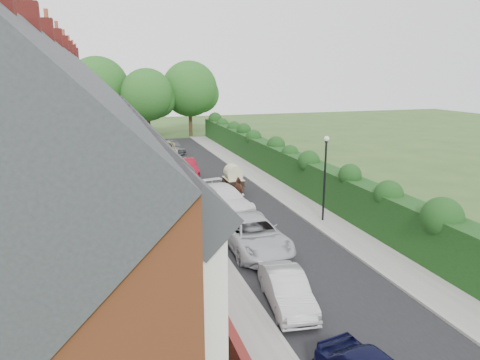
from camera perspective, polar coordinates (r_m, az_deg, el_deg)
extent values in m
plane|color=#2D4C1E|center=(21.39, 7.95, -9.91)|extent=(140.00, 140.00, 0.00)
cube|color=black|center=(30.91, -1.67, -2.14)|extent=(6.00, 58.00, 0.02)
cube|color=gray|center=(32.22, 5.36, -1.43)|extent=(2.20, 58.00, 0.12)
cube|color=gray|center=(30.12, -8.73, -2.65)|extent=(1.70, 58.00, 0.12)
cube|color=gray|center=(31.84, 3.62, -1.58)|extent=(0.18, 58.00, 0.13)
cube|color=gray|center=(30.24, -7.23, -2.52)|extent=(0.18, 58.00, 0.13)
cube|color=#103311|center=(32.66, 8.32, 0.85)|extent=(1.50, 58.00, 2.50)
cube|color=#974826|center=(28.17, -22.12, 1.99)|extent=(8.00, 40.00, 6.50)
cube|color=#282A30|center=(27.73, -22.74, 8.57)|extent=(8.00, 40.20, 8.00)
cube|color=silver|center=(11.39, -5.11, -18.06)|extent=(0.70, 2.40, 5.20)
cube|color=black|center=(12.14, -3.13, -22.61)|extent=(0.06, 1.80, 1.60)
cube|color=black|center=(10.88, -3.30, -12.42)|extent=(0.06, 1.80, 1.60)
cube|color=#282A30|center=(10.09, -6.31, -3.59)|extent=(1.70, 2.60, 1.70)
cube|color=#3F2D2D|center=(13.92, -8.29, -19.16)|extent=(0.08, 0.90, 2.10)
cube|color=silver|center=(12.32, -8.72, -6.26)|extent=(0.12, 1.20, 1.60)
cube|color=silver|center=(15.79, -9.15, -8.64)|extent=(0.70, 2.40, 5.20)
cube|color=black|center=(16.33, -7.67, -12.40)|extent=(0.06, 1.80, 1.60)
cube|color=black|center=(15.42, -7.96, -4.39)|extent=(0.06, 1.80, 1.60)
cube|color=#282A30|center=(14.88, -10.17, 2.03)|extent=(1.70, 2.60, 1.70)
cube|color=#3F2D2D|center=(18.28, -10.95, -10.75)|extent=(0.08, 0.90, 2.10)
cube|color=silver|center=(17.07, -11.40, -0.61)|extent=(0.12, 1.20, 1.60)
cube|color=silver|center=(20.46, -11.29, -3.39)|extent=(0.70, 2.40, 5.20)
cube|color=black|center=(20.89, -10.12, -6.45)|extent=(0.06, 1.80, 1.60)
cube|color=black|center=(20.18, -10.41, -0.05)|extent=(0.06, 1.80, 1.60)
cube|color=#282A30|center=(19.77, -12.14, 4.90)|extent=(1.70, 2.60, 1.70)
cube|color=#3F2D2D|center=(22.91, -12.49, -5.63)|extent=(0.08, 0.90, 2.10)
cube|color=silver|center=(21.93, -12.90, 2.56)|extent=(0.12, 1.20, 1.60)
cube|color=silver|center=(25.26, -12.61, -0.11)|extent=(0.70, 2.40, 5.20)
cube|color=black|center=(25.61, -11.64, -2.66)|extent=(0.06, 1.80, 1.60)
cube|color=black|center=(25.03, -11.91, 2.61)|extent=(0.06, 1.80, 1.60)
cube|color=#282A30|center=(24.70, -13.33, 6.62)|extent=(1.70, 2.60, 1.70)
cube|color=#3F2D2D|center=(27.66, -13.49, -2.26)|extent=(0.08, 0.90, 2.10)
cube|color=silver|center=(26.84, -13.86, 4.57)|extent=(0.12, 1.20, 1.60)
cube|color=silver|center=(30.12, -13.51, 2.11)|extent=(0.70, 2.40, 5.20)
cube|color=black|center=(30.42, -12.68, -0.05)|extent=(0.06, 1.80, 1.60)
cube|color=black|center=(29.93, -12.93, 4.41)|extent=(0.06, 1.80, 1.60)
cube|color=#282A30|center=(29.66, -14.13, 7.77)|extent=(1.70, 2.60, 1.70)
cube|color=#3F2D2D|center=(32.49, -14.19, 0.13)|extent=(0.08, 0.90, 2.10)
cube|color=silver|center=(31.77, -14.52, 5.96)|extent=(0.12, 1.20, 1.60)
cube|color=silver|center=(35.03, -14.15, 3.72)|extent=(0.70, 2.40, 5.20)
cube|color=black|center=(35.28, -13.44, 1.84)|extent=(0.06, 1.80, 1.60)
cube|color=black|center=(34.86, -13.66, 5.70)|extent=(0.06, 1.80, 1.60)
cube|color=#282A30|center=(34.63, -14.70, 8.59)|extent=(1.70, 2.60, 1.70)
cube|color=#3F2D2D|center=(37.36, -14.71, 1.89)|extent=(0.08, 0.90, 2.10)
cube|color=silver|center=(36.73, -15.01, 6.97)|extent=(0.12, 1.20, 1.60)
cube|color=silver|center=(39.95, -14.65, 4.93)|extent=(0.70, 2.40, 5.20)
cube|color=black|center=(40.17, -14.01, 3.28)|extent=(0.06, 1.80, 1.60)
cube|color=black|center=(39.81, -14.22, 6.67)|extent=(0.06, 1.80, 1.60)
cube|color=#282A30|center=(39.60, -15.14, 9.20)|extent=(1.70, 2.60, 1.70)
cube|color=#3F2D2D|center=(42.27, -15.11, 3.25)|extent=(0.08, 0.90, 2.10)
cube|color=silver|center=(41.69, -15.38, 7.75)|extent=(0.12, 1.20, 1.60)
cube|color=silver|center=(44.90, -15.03, 5.87)|extent=(0.70, 2.40, 5.20)
cube|color=black|center=(45.09, -14.46, 4.40)|extent=(0.06, 1.80, 1.60)
cube|color=black|center=(44.77, -14.65, 7.42)|extent=(0.06, 1.80, 1.60)
cube|color=#282A30|center=(44.59, -15.47, 9.67)|extent=(1.70, 2.60, 1.70)
cube|color=#3F2D2D|center=(47.19, -15.42, 4.32)|extent=(0.08, 0.90, 2.10)
cube|color=silver|center=(46.67, -15.67, 8.35)|extent=(0.12, 1.20, 1.60)
cube|color=maroon|center=(17.78, -26.59, 18.01)|extent=(0.90, 0.50, 1.60)
cube|color=maroon|center=(22.73, -24.71, 17.03)|extent=(0.90, 0.50, 1.60)
cylinder|color=brown|center=(22.84, -25.49, 19.34)|extent=(0.20, 0.20, 0.50)
cylinder|color=brown|center=(22.79, -24.44, 19.45)|extent=(0.20, 0.20, 0.50)
cube|color=maroon|center=(27.69, -23.52, 16.39)|extent=(0.90, 0.50, 1.60)
cylinder|color=brown|center=(27.78, -24.15, 18.30)|extent=(0.20, 0.20, 0.50)
cylinder|color=brown|center=(27.75, -23.28, 18.39)|extent=(0.20, 0.20, 0.50)
cube|color=maroon|center=(32.67, -22.69, 15.95)|extent=(0.90, 0.50, 1.60)
cylinder|color=brown|center=(32.75, -23.22, 17.57)|extent=(0.20, 0.20, 0.50)
cylinder|color=brown|center=(32.72, -22.49, 17.64)|extent=(0.20, 0.20, 0.50)
cube|color=maroon|center=(37.65, -22.08, 15.62)|extent=(0.90, 0.50, 1.60)
cylinder|color=brown|center=(37.72, -22.54, 17.03)|extent=(0.20, 0.20, 0.50)
cylinder|color=brown|center=(37.69, -21.91, 17.08)|extent=(0.20, 0.20, 0.50)
cube|color=maroon|center=(42.64, -21.62, 15.36)|extent=(0.90, 0.50, 1.60)
cylinder|color=brown|center=(42.70, -22.02, 16.61)|extent=(0.20, 0.20, 0.50)
cylinder|color=brown|center=(42.68, -21.46, 16.66)|extent=(0.20, 0.20, 0.50)
cube|color=maroon|center=(47.63, -21.26, 15.16)|extent=(0.90, 0.50, 1.60)
cylinder|color=brown|center=(47.68, -21.61, 16.28)|extent=(0.20, 0.20, 0.50)
cylinder|color=brown|center=(47.66, -21.11, 16.32)|extent=(0.20, 0.20, 0.50)
cube|color=maroon|center=(17.45, -4.83, -14.00)|extent=(0.30, 4.70, 0.90)
cube|color=maroon|center=(21.91, -7.79, -8.03)|extent=(0.30, 4.70, 0.90)
cube|color=maroon|center=(26.56, -9.69, -4.10)|extent=(0.30, 4.70, 0.90)
cube|color=maroon|center=(31.32, -11.00, -1.35)|extent=(0.30, 4.70, 0.90)
cube|color=maroon|center=(36.14, -11.96, 0.67)|extent=(0.30, 4.70, 0.90)
cube|color=maroon|center=(41.01, -12.70, 2.21)|extent=(0.30, 4.70, 0.90)
cube|color=maroon|center=(45.90, -13.28, 3.42)|extent=(0.30, 4.70, 0.90)
cube|color=maroon|center=(15.29, -2.62, -17.92)|extent=(0.35, 0.35, 1.10)
cube|color=maroon|center=(19.60, -6.50, -10.41)|extent=(0.35, 0.35, 1.10)
cube|color=maroon|center=(24.18, -8.84, -5.66)|extent=(0.35, 0.35, 1.10)
cube|color=maroon|center=(28.90, -10.41, -2.42)|extent=(0.35, 0.35, 1.10)
cube|color=maroon|center=(33.70, -11.53, -0.11)|extent=(0.35, 0.35, 1.10)
cube|color=maroon|center=(38.55, -12.36, 1.63)|extent=(0.35, 0.35, 1.10)
cube|color=maroon|center=(43.43, -13.01, 2.98)|extent=(0.35, 0.35, 1.10)
cube|color=maroon|center=(48.34, -13.53, 4.06)|extent=(0.35, 0.35, 1.10)
cylinder|color=black|center=(25.46, 11.19, -0.39)|extent=(0.12, 0.12, 4.80)
cylinder|color=black|center=(24.97, 11.46, 5.06)|extent=(0.20, 0.20, 0.10)
sphere|color=silver|center=(24.95, 11.48, 5.40)|extent=(0.32, 0.32, 0.32)
cylinder|color=#332316|center=(58.16, -12.09, 7.59)|extent=(0.50, 0.50, 4.75)
sphere|color=#1E4617|center=(57.88, -12.27, 11.05)|extent=(6.80, 6.80, 6.80)
sphere|color=#1E4617|center=(58.37, -10.92, 10.48)|extent=(4.76, 4.76, 4.76)
cylinder|color=#332316|center=(60.97, -6.63, 8.33)|extent=(0.50, 0.50, 5.25)
sphere|color=#1E4617|center=(60.71, -6.74, 11.98)|extent=(7.60, 7.60, 7.60)
sphere|color=#1E4617|center=(61.34, -5.35, 11.35)|extent=(5.32, 5.32, 5.32)
cylinder|color=#332316|center=(60.83, -18.08, 7.84)|extent=(0.50, 0.50, 5.50)
sphere|color=#1E4617|center=(60.57, -18.38, 11.67)|extent=(8.00, 8.00, 8.00)
sphere|color=#1E4617|center=(60.91, -16.79, 11.06)|extent=(5.60, 5.60, 5.60)
imported|color=#B7B7BC|center=(16.83, 6.26, -14.34)|extent=(1.91, 4.15, 1.32)
imported|color=silver|center=(21.58, 1.79, -7.23)|extent=(2.73, 5.83, 1.61)
imported|color=white|center=(27.41, -2.10, -2.55)|extent=(3.19, 5.86, 1.61)
imported|color=#103717|center=(35.12, -7.95, 0.91)|extent=(2.34, 4.47, 1.45)
imported|color=maroon|center=(37.18, -7.20, 1.69)|extent=(1.57, 4.45, 1.46)
imported|color=#C1B78B|center=(46.01, -10.05, 4.04)|extent=(3.21, 5.93, 1.58)
imported|color=#57595F|center=(48.13, -9.06, 4.36)|extent=(2.87, 4.85, 1.32)
imported|color=#502B1D|center=(30.18, 0.08, -1.18)|extent=(0.94, 1.74, 1.41)
cube|color=black|center=(31.80, -0.90, -0.20)|extent=(1.13, 1.88, 0.47)
cylinder|color=#C1BC96|center=(31.64, -0.90, 0.95)|extent=(1.22, 1.18, 1.22)
cube|color=#C1BC96|center=(31.74, -0.90, 0.21)|extent=(1.24, 1.93, 0.04)
cylinder|color=black|center=(32.25, -2.23, -0.70)|extent=(0.08, 0.85, 0.85)
cylinder|color=black|center=(32.59, -0.15, -0.53)|extent=(0.08, 0.85, 0.85)
cylinder|color=black|center=(30.73, -0.93, -0.62)|extent=(0.06, 1.69, 0.06)
cylinder|color=black|center=(30.92, 0.24, -0.52)|extent=(0.06, 1.69, 0.06)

